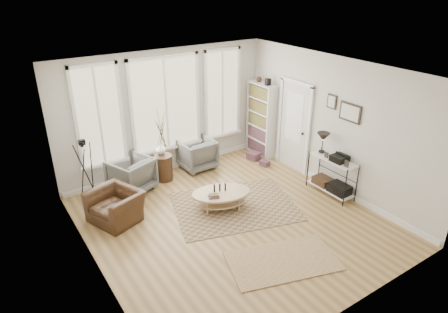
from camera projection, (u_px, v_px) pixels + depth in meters
room at (233, 154)px, 7.22m from camera, size 5.50×5.54×2.90m
bay_window at (166, 106)px, 9.16m from camera, size 4.14×0.12×2.24m
door at (294, 124)px, 9.47m from camera, size 0.09×1.06×2.22m
bookcase at (261, 119)px, 10.29m from camera, size 0.31×0.85×2.06m
low_shelf at (332, 172)px, 8.54m from camera, size 0.38×1.08×1.30m
wall_art at (345, 110)px, 8.09m from camera, size 0.04×0.88×0.44m
rug_main at (235, 206)px, 8.26m from camera, size 2.87×2.46×0.01m
rug_runner at (283, 260)px, 6.70m from camera, size 2.03×1.49×0.01m
coffee_table at (221, 196)px, 8.08m from camera, size 1.37×1.11×0.55m
armchair_left at (131, 175)px, 8.72m from camera, size 1.07×1.08×0.77m
armchair_right at (197, 154)px, 9.74m from camera, size 0.80×0.83×0.74m
side_table at (162, 147)px, 8.99m from camera, size 0.41×0.41×1.71m
vase at (161, 149)px, 9.13m from camera, size 0.27×0.27×0.22m
accent_chair at (116, 206)px, 7.70m from camera, size 1.18×1.11×0.62m
tripod_camera at (87, 174)px, 8.21m from camera, size 0.49×0.49×1.39m
book_stack_near at (254, 156)px, 10.29m from camera, size 0.30×0.35×0.20m
book_stack_far at (265, 163)px, 9.96m from camera, size 0.21×0.25×0.14m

